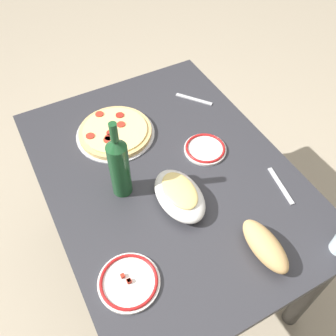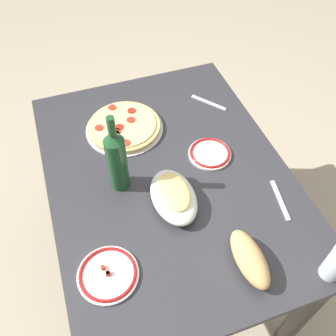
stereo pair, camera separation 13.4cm
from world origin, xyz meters
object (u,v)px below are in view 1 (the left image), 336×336
at_px(dining_table, 168,194).
at_px(pepperoni_pizza, 115,132).
at_px(bread_loaf, 265,246).
at_px(baked_pasta_dish, 179,194).
at_px(wine_bottle, 119,166).
at_px(side_plate_near, 205,149).
at_px(side_plate_far, 129,282).

xyz_separation_m(dining_table, pepperoni_pizza, (0.28, 0.09, 0.15)).
relative_size(pepperoni_pizza, bread_loaf, 1.57).
relative_size(pepperoni_pizza, baked_pasta_dish, 1.33).
height_order(baked_pasta_dish, wine_bottle, wine_bottle).
bearing_deg(bread_loaf, side_plate_near, -8.54).
relative_size(baked_pasta_dish, side_plate_near, 1.45).
relative_size(dining_table, bread_loaf, 5.83).
distance_m(pepperoni_pizza, side_plate_far, 0.63).
bearing_deg(bread_loaf, pepperoni_pizza, 16.48).
bearing_deg(side_plate_near, pepperoni_pizza, 48.28).
height_order(dining_table, side_plate_near, side_plate_near).
relative_size(pepperoni_pizza, side_plate_far, 1.69).
relative_size(dining_table, baked_pasta_dish, 4.91).
height_order(dining_table, baked_pasta_dish, baked_pasta_dish).
bearing_deg(side_plate_near, dining_table, 100.23).
distance_m(wine_bottle, side_plate_near, 0.38).
height_order(wine_bottle, bread_loaf, wine_bottle).
bearing_deg(wine_bottle, bread_loaf, -145.81).
distance_m(baked_pasta_dish, bread_loaf, 0.32).
bearing_deg(side_plate_near, bread_loaf, 171.46).
relative_size(dining_table, side_plate_far, 6.26).
xyz_separation_m(side_plate_far, bread_loaf, (-0.11, -0.42, 0.03)).
distance_m(baked_pasta_dish, side_plate_near, 0.27).
height_order(dining_table, bread_loaf, bread_loaf).
height_order(dining_table, pepperoni_pizza, pepperoni_pizza).
bearing_deg(pepperoni_pizza, bread_loaf, -163.52).
relative_size(wine_bottle, side_plate_near, 1.96).
relative_size(side_plate_far, bread_loaf, 0.93).
height_order(pepperoni_pizza, baked_pasta_dish, baked_pasta_dish).
bearing_deg(side_plate_far, side_plate_near, -54.18).
distance_m(side_plate_near, side_plate_far, 0.60).
xyz_separation_m(baked_pasta_dish, side_plate_far, (-0.19, 0.28, -0.03)).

